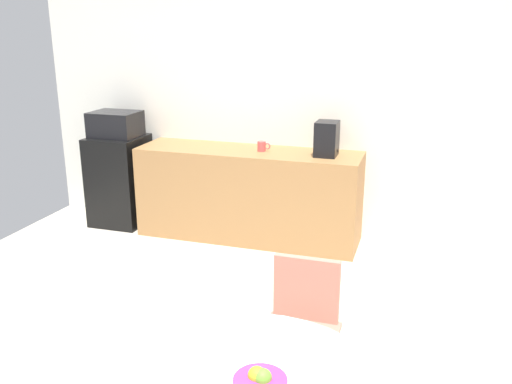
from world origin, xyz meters
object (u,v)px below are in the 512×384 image
at_px(mug_green, 329,151).
at_px(coffee_maker, 327,139).
at_px(mini_fridge, 120,180).
at_px(mug_white, 262,146).
at_px(chair_coral, 302,315).
at_px(microwave, 116,124).

bearing_deg(mug_green, coffee_maker, -153.18).
bearing_deg(mini_fridge, mug_white, -0.07).
height_order(mini_fridge, mug_green, mug_green).
height_order(mug_white, coffee_maker, coffee_maker).
relative_size(mug_green, coffee_maker, 0.40).
height_order(mug_white, mug_green, same).
xyz_separation_m(mug_white, coffee_maker, (0.62, 0.00, 0.11)).
bearing_deg(mug_white, chair_coral, -67.69).
bearing_deg(mini_fridge, mug_green, 0.29).
relative_size(mini_fridge, chair_coral, 1.14).
distance_m(mini_fridge, chair_coral, 3.37).
distance_m(chair_coral, mug_white, 2.47).
xyz_separation_m(microwave, mug_green, (2.23, 0.01, -0.13)).
distance_m(mini_fridge, mug_green, 2.28).
bearing_deg(microwave, chair_coral, -41.90).
xyz_separation_m(microwave, chair_coral, (2.51, -2.25, -0.55)).
height_order(chair_coral, mug_white, mug_white).
relative_size(chair_coral, mug_white, 6.43).
bearing_deg(mug_white, mini_fridge, 179.93).
xyz_separation_m(chair_coral, mug_white, (-0.92, 2.25, 0.43)).
bearing_deg(microwave, coffee_maker, 0.00).
bearing_deg(mini_fridge, microwave, 0.00).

